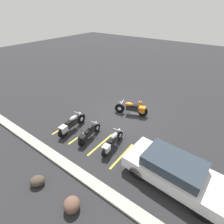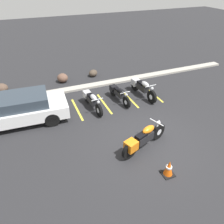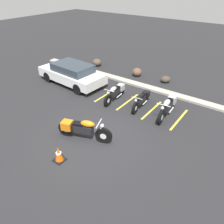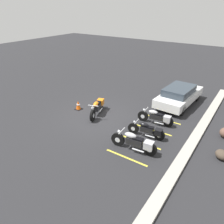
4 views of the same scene
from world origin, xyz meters
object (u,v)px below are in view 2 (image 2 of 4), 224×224
at_px(car_white, 18,109).
at_px(landscape_rock_1, 63,78).
at_px(parked_bike_0, 92,100).
at_px(traffic_cone, 169,168).
at_px(parked_bike_1, 119,93).
at_px(parked_bike_2, 142,87).
at_px(motorcycle_orange_featured, 143,139).
at_px(landscape_rock_0, 2,88).
at_px(landscape_rock_2, 93,73).

distance_m(car_white, landscape_rock_1, 4.32).
height_order(parked_bike_0, landscape_rock_1, parked_bike_0).
bearing_deg(traffic_cone, parked_bike_1, 84.75).
relative_size(parked_bike_1, traffic_cone, 3.28).
height_order(parked_bike_2, landscape_rock_1, parked_bike_2).
relative_size(car_white, landscape_rock_1, 6.67).
distance_m(parked_bike_0, car_white, 3.35).
bearing_deg(landscape_rock_1, car_white, -127.41).
relative_size(parked_bike_1, parked_bike_2, 0.87).
xyz_separation_m(car_white, landscape_rock_1, (2.61, 3.42, -0.41)).
relative_size(motorcycle_orange_featured, landscape_rock_0, 3.17).
distance_m(parked_bike_0, landscape_rock_0, 5.40).
bearing_deg(landscape_rock_1, traffic_cone, -78.30).
relative_size(parked_bike_0, parked_bike_1, 1.05).
xyz_separation_m(parked_bike_1, car_white, (-4.86, -0.07, 0.26)).
bearing_deg(landscape_rock_1, parked_bike_0, -78.28).
bearing_deg(parked_bike_0, parked_bike_1, 90.25).
xyz_separation_m(parked_bike_2, car_white, (-6.25, -0.12, 0.20)).
bearing_deg(landscape_rock_2, traffic_cone, -91.50).
height_order(motorcycle_orange_featured, landscape_rock_2, motorcycle_orange_featured).
bearing_deg(traffic_cone, car_white, 130.59).
bearing_deg(landscape_rock_0, car_white, -76.56).
distance_m(parked_bike_1, car_white, 4.87).
distance_m(parked_bike_1, traffic_cone, 5.21).
relative_size(motorcycle_orange_featured, parked_bike_0, 1.07).
xyz_separation_m(landscape_rock_1, landscape_rock_2, (1.99, 0.14, -0.06)).
height_order(parked_bike_2, landscape_rock_2, parked_bike_2).
bearing_deg(motorcycle_orange_featured, landscape_rock_1, 82.94).
xyz_separation_m(motorcycle_orange_featured, parked_bike_0, (-0.85, 3.58, -0.05)).
bearing_deg(landscape_rock_2, motorcycle_orange_featured, -93.29).
xyz_separation_m(parked_bike_1, traffic_cone, (-0.48, -5.18, -0.13)).
bearing_deg(landscape_rock_1, landscape_rock_0, -178.96).
distance_m(parked_bike_0, parked_bike_1, 1.52).
height_order(motorcycle_orange_featured, parked_bike_1, motorcycle_orange_featured).
xyz_separation_m(parked_bike_2, landscape_rock_1, (-3.63, 3.30, -0.21)).
relative_size(parked_bike_2, landscape_rock_0, 3.26).
bearing_deg(parked_bike_1, motorcycle_orange_featured, -16.03).
bearing_deg(parked_bike_0, landscape_rock_2, 154.98).
height_order(landscape_rock_0, traffic_cone, traffic_cone).
distance_m(parked_bike_1, landscape_rock_1, 4.03).
relative_size(motorcycle_orange_featured, parked_bike_2, 0.97).
distance_m(car_white, traffic_cone, 6.75).
bearing_deg(motorcycle_orange_featured, landscape_rock_0, 105.78).
xyz_separation_m(car_white, landscape_rock_2, (4.61, 3.56, -0.47)).
xyz_separation_m(parked_bike_0, landscape_rock_2, (1.26, 3.65, -0.23)).
bearing_deg(traffic_cone, parked_bike_0, 101.68).
bearing_deg(motorcycle_orange_featured, car_white, 119.14).
distance_m(parked_bike_2, landscape_rock_1, 4.91).
bearing_deg(car_white, parked_bike_1, -175.91).
bearing_deg(car_white, landscape_rock_0, -73.28).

